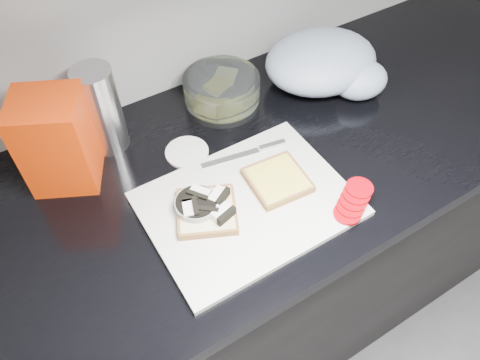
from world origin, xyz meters
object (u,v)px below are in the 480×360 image
glass_bowl (222,91)px  bread_bag (57,141)px  cutting_board (248,204)px  steel_canister (101,110)px

glass_bowl → bread_bag: bearing=-175.4°
cutting_board → steel_canister: size_ratio=2.02×
cutting_board → steel_canister: steel_canister is taller
bread_bag → steel_canister: size_ratio=1.02×
glass_bowl → steel_canister: 0.29m
cutting_board → bread_bag: 0.39m
glass_bowl → steel_canister: steel_canister is taller
cutting_board → glass_bowl: (0.11, 0.30, 0.03)m
steel_canister → cutting_board: bearing=-61.5°
cutting_board → glass_bowl: bearing=69.1°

